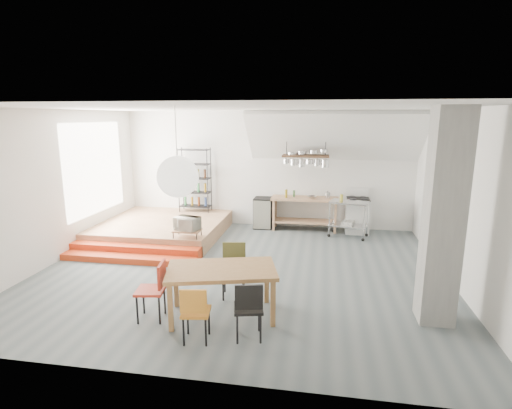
% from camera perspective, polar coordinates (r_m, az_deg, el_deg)
% --- Properties ---
extents(floor, '(8.00, 8.00, 0.00)m').
position_cam_1_polar(floor, '(8.22, -2.02, -9.30)').
color(floor, '#555F62').
rests_on(floor, ground).
extents(wall_back, '(8.00, 0.04, 3.20)m').
position_cam_1_polar(wall_back, '(11.18, 1.52, 5.01)').
color(wall_back, silver).
rests_on(wall_back, ground).
extents(wall_left, '(0.04, 7.00, 3.20)m').
position_cam_1_polar(wall_left, '(9.42, -26.70, 2.29)').
color(wall_left, silver).
rests_on(wall_left, ground).
extents(wall_right, '(0.04, 7.00, 3.20)m').
position_cam_1_polar(wall_right, '(8.00, 27.22, 0.65)').
color(wall_right, silver).
rests_on(wall_right, ground).
extents(ceiling, '(8.00, 7.00, 0.02)m').
position_cam_1_polar(ceiling, '(7.64, -2.20, 13.61)').
color(ceiling, white).
rests_on(ceiling, wall_back).
extents(slope_ceiling, '(4.40, 1.44, 1.32)m').
position_cam_1_polar(slope_ceiling, '(10.39, 11.09, 9.49)').
color(slope_ceiling, white).
rests_on(slope_ceiling, wall_back).
extents(window_pane, '(0.02, 2.50, 2.20)m').
position_cam_1_polar(window_pane, '(10.62, -21.99, 4.81)').
color(window_pane, white).
rests_on(window_pane, wall_left).
extents(platform, '(3.00, 3.00, 0.40)m').
position_cam_1_polar(platform, '(10.69, -13.10, -3.32)').
color(platform, '#A07350').
rests_on(platform, ground).
extents(step_lower, '(3.00, 0.35, 0.13)m').
position_cam_1_polar(step_lower, '(9.05, -17.79, -7.38)').
color(step_lower, red).
rests_on(step_lower, ground).
extents(step_upper, '(3.00, 0.35, 0.27)m').
position_cam_1_polar(step_upper, '(9.32, -16.84, -6.31)').
color(step_upper, red).
rests_on(step_upper, ground).
extents(concrete_column, '(0.50, 0.50, 3.20)m').
position_cam_1_polar(concrete_column, '(6.39, 25.19, -1.81)').
color(concrete_column, gray).
rests_on(concrete_column, ground).
extents(kitchen_counter, '(1.80, 0.60, 0.91)m').
position_cam_1_polar(kitchen_counter, '(10.91, 6.97, -0.46)').
color(kitchen_counter, '#A07350').
rests_on(kitchen_counter, ground).
extents(stove, '(0.60, 0.60, 1.18)m').
position_cam_1_polar(stove, '(10.98, 14.26, -1.45)').
color(stove, white).
rests_on(stove, ground).
extents(pot_rack, '(1.20, 0.50, 1.43)m').
position_cam_1_polar(pot_rack, '(10.46, 7.25, 6.49)').
color(pot_rack, '#3D2518').
rests_on(pot_rack, ceiling).
extents(wire_shelving, '(0.88, 0.38, 1.80)m').
position_cam_1_polar(wire_shelving, '(11.38, -8.74, 3.62)').
color(wire_shelving, black).
rests_on(wire_shelving, platform).
extents(microwave_shelf, '(0.60, 0.40, 0.16)m').
position_cam_1_polar(microwave_shelf, '(9.09, -9.78, -3.69)').
color(microwave_shelf, '#A07350').
rests_on(microwave_shelf, platform).
extents(paper_lantern, '(0.60, 0.60, 0.60)m').
position_cam_1_polar(paper_lantern, '(5.84, -11.12, 3.91)').
color(paper_lantern, white).
rests_on(paper_lantern, ceiling).
extents(dining_table, '(1.83, 1.32, 0.78)m').
position_cam_1_polar(dining_table, '(6.21, -4.94, -9.79)').
color(dining_table, brown).
rests_on(dining_table, ground).
extents(chair_mustard, '(0.43, 0.43, 0.83)m').
position_cam_1_polar(chair_mustard, '(5.64, -8.70, -14.61)').
color(chair_mustard, '#C37721').
rests_on(chair_mustard, ground).
extents(chair_black, '(0.48, 0.48, 0.87)m').
position_cam_1_polar(chair_black, '(5.62, -1.06, -14.25)').
color(chair_black, black).
rests_on(chair_black, ground).
extents(chair_olive, '(0.48, 0.48, 0.92)m').
position_cam_1_polar(chair_olive, '(6.96, -3.19, -8.58)').
color(chair_olive, brown).
rests_on(chair_olive, ground).
extents(chair_red, '(0.47, 0.47, 0.91)m').
position_cam_1_polar(chair_red, '(6.34, -14.23, -11.19)').
color(chair_red, '#B22B19').
rests_on(chair_red, ground).
extents(rolling_cart, '(1.05, 0.77, 0.94)m').
position_cam_1_polar(rolling_cart, '(10.49, 13.10, -1.33)').
color(rolling_cart, silver).
rests_on(rolling_cart, ground).
extents(mini_fridge, '(0.50, 0.50, 0.85)m').
position_cam_1_polar(mini_fridge, '(11.11, 1.04, -1.20)').
color(mini_fridge, black).
rests_on(mini_fridge, ground).
extents(microwave, '(0.61, 0.49, 0.30)m').
position_cam_1_polar(microwave, '(9.04, -9.82, -2.68)').
color(microwave, beige).
rests_on(microwave, microwave_shelf).
extents(bowl, '(0.27, 0.27, 0.06)m').
position_cam_1_polar(bowl, '(10.79, 8.00, 1.07)').
color(bowl, silver).
rests_on(bowl, kitchen_counter).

